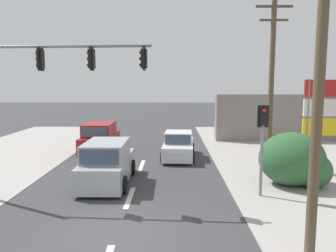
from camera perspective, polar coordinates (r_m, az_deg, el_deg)
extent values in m
plane|color=#3A3A3D|center=(10.29, -8.92, -17.79)|extent=(140.00, 140.00, 0.00)
cube|color=silver|center=(13.03, -6.68, -12.23)|extent=(0.20, 2.40, 0.01)
cube|color=silver|center=(17.79, -4.60, -6.87)|extent=(0.20, 2.40, 0.01)
cylinder|color=brown|center=(8.72, 25.19, 13.44)|extent=(0.26, 0.26, 10.76)
cylinder|color=brown|center=(17.40, 17.53, 6.76)|extent=(0.26, 0.26, 8.58)
cube|color=brown|center=(17.81, 18.03, 19.20)|extent=(1.80, 0.12, 0.11)
cube|color=brown|center=(17.69, 17.94, 17.14)|extent=(1.40, 0.12, 0.10)
cylinder|color=slate|center=(12.78, -18.59, 13.00)|extent=(6.79, 0.54, 0.11)
cube|color=black|center=(13.02, -21.32, 10.78)|extent=(0.22, 0.27, 0.68)
cube|color=black|center=(13.02, -21.32, 10.78)|extent=(0.07, 0.44, 0.84)
sphere|color=red|center=(13.09, -21.84, 11.70)|extent=(0.13, 0.13, 0.13)
sphere|color=black|center=(13.07, -21.80, 10.74)|extent=(0.13, 0.13, 0.13)
sphere|color=black|center=(13.06, -21.75, 9.78)|extent=(0.13, 0.13, 0.13)
cube|color=black|center=(12.33, -13.15, 11.30)|extent=(0.22, 0.27, 0.68)
cube|color=black|center=(12.33, -13.15, 11.30)|extent=(0.07, 0.44, 0.84)
sphere|color=red|center=(12.38, -13.72, 12.29)|extent=(0.13, 0.13, 0.13)
sphere|color=black|center=(12.36, -13.69, 11.28)|extent=(0.13, 0.13, 0.13)
sphere|color=black|center=(12.35, -13.66, 10.26)|extent=(0.13, 0.13, 0.13)
cube|color=black|center=(11.91, -4.19, 11.62)|extent=(0.22, 0.27, 0.68)
cube|color=black|center=(11.91, -4.19, 11.62)|extent=(0.07, 0.44, 0.84)
sphere|color=red|center=(11.94, -4.78, 12.66)|extent=(0.13, 0.13, 0.13)
sphere|color=black|center=(11.92, -4.77, 11.61)|extent=(0.13, 0.13, 0.13)
sphere|color=black|center=(11.91, -4.76, 10.56)|extent=(0.13, 0.13, 0.13)
cylinder|color=slate|center=(13.18, 15.95, -5.91)|extent=(0.12, 0.12, 2.80)
cube|color=black|center=(12.91, 16.22, 1.63)|extent=(0.28, 0.22, 0.68)
cube|color=black|center=(12.91, 16.22, 1.63)|extent=(0.44, 0.07, 0.84)
sphere|color=red|center=(12.77, 16.44, 2.56)|extent=(0.13, 0.13, 0.13)
sphere|color=black|center=(12.79, 16.40, 1.58)|extent=(0.13, 0.13, 0.13)
sphere|color=black|center=(12.82, 16.37, 0.60)|extent=(0.13, 0.13, 0.13)
cylinder|color=slate|center=(17.57, 23.00, 0.01)|extent=(0.16, 0.16, 4.60)
cube|color=red|center=(17.80, 25.84, 5.93)|extent=(2.10, 0.14, 0.84)
cube|color=silver|center=(17.83, 25.68, 2.88)|extent=(2.10, 0.14, 0.84)
cube|color=yellow|center=(17.92, 25.51, -0.15)|extent=(2.10, 0.14, 0.84)
ellipsoid|color=#2D5B33|center=(15.13, 20.74, -5.38)|extent=(2.81, 2.53, 2.31)
ellipsoid|color=#2D5B33|center=(15.13, 23.99, -7.11)|extent=(1.54, 1.40, 1.50)
cube|color=gray|center=(26.99, 21.03, 1.37)|extent=(12.00, 1.00, 3.60)
cube|color=#A3A8AD|center=(14.80, -10.47, -7.36)|extent=(1.85, 4.51, 1.00)
cube|color=#A3A8AD|center=(14.42, -10.71, -4.17)|extent=(1.73, 2.71, 0.76)
cube|color=#384756|center=(15.74, -9.71, -3.19)|extent=(1.58, 0.06, 0.65)
cube|color=#384756|center=(13.11, -11.91, -5.35)|extent=(1.55, 0.06, 0.61)
cube|color=white|center=(16.92, -8.98, -4.70)|extent=(1.56, 0.04, 0.14)
cylinder|color=black|center=(16.39, -12.67, -6.98)|extent=(0.22, 0.72, 0.72)
cylinder|color=black|center=(16.06, -6.22, -7.14)|extent=(0.22, 0.72, 0.72)
cylinder|color=black|center=(13.79, -15.41, -9.78)|extent=(0.22, 0.72, 0.72)
cylinder|color=black|center=(13.40, -7.71, -10.09)|extent=(0.22, 0.72, 0.72)
cube|color=silver|center=(19.49, 1.82, -3.99)|extent=(1.94, 4.29, 0.80)
cube|color=silver|center=(19.41, 1.84, -1.91)|extent=(1.67, 1.99, 0.62)
cube|color=#384756|center=(18.45, 1.72, -2.39)|extent=(1.44, 0.14, 0.53)
cube|color=#384756|center=(20.37, 1.94, -1.47)|extent=(1.41, 0.14, 0.50)
cube|color=white|center=(17.38, 1.55, -4.77)|extent=(1.44, 0.12, 0.14)
cylinder|color=black|center=(18.25, 4.34, -5.49)|extent=(0.23, 0.65, 0.64)
cylinder|color=black|center=(18.31, -1.01, -5.42)|extent=(0.23, 0.65, 0.64)
cylinder|color=black|center=(20.79, 4.31, -3.91)|extent=(0.23, 0.65, 0.64)
cylinder|color=black|center=(20.85, -0.38, -3.86)|extent=(0.23, 0.65, 0.64)
cube|color=maroon|center=(21.65, -11.69, -2.75)|extent=(1.86, 4.51, 1.00)
cube|color=maroon|center=(21.32, -11.87, -0.51)|extent=(1.73, 2.71, 0.76)
cube|color=#384756|center=(22.65, -11.10, -0.05)|extent=(1.58, 0.07, 0.65)
cube|color=#384756|center=(20.00, -12.74, -1.04)|extent=(1.55, 0.07, 0.61)
cube|color=white|center=(23.80, -10.51, -1.27)|extent=(1.56, 0.05, 0.14)
cylinder|color=black|center=(23.24, -13.13, -2.80)|extent=(0.22, 0.72, 0.72)
cylinder|color=black|center=(22.86, -8.65, -2.85)|extent=(0.22, 0.72, 0.72)
cylinder|color=black|center=(20.60, -15.02, -4.14)|extent=(0.22, 0.72, 0.72)
cylinder|color=black|center=(20.17, -9.98, -4.24)|extent=(0.22, 0.72, 0.72)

